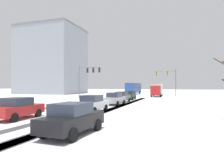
{
  "coord_description": "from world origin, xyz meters",
  "views": [
    {
      "loc": [
        9.72,
        -4.63,
        2.48
      ],
      "look_at": [
        0.0,
        24.72,
        2.8
      ],
      "focal_mm": 32.34,
      "sensor_mm": 36.0,
      "label": 1
    }
  ],
  "objects_px": {
    "traffic_signal_far_right": "(169,77)",
    "car_red_fifth": "(18,108)",
    "car_silver_third": "(115,99)",
    "car_white_fourth": "(92,103)",
    "traffic_signal_near_left": "(87,75)",
    "car_black_sixth": "(72,118)",
    "bus_oncoming": "(134,88)",
    "box_truck_delivery": "(157,90)",
    "car_dark_green_lead": "(129,95)",
    "car_grey_second": "(122,97)",
    "office_building_far_left_block": "(52,61)"
  },
  "relations": [
    {
      "from": "car_red_fifth",
      "to": "car_black_sixth",
      "type": "relative_size",
      "value": 0.98
    },
    {
      "from": "car_silver_third",
      "to": "car_white_fourth",
      "type": "height_order",
      "value": "same"
    },
    {
      "from": "car_silver_third",
      "to": "car_black_sixth",
      "type": "xyz_separation_m",
      "value": [
        2.85,
        -16.22,
        0.0
      ]
    },
    {
      "from": "traffic_signal_near_left",
      "to": "car_black_sixth",
      "type": "bearing_deg",
      "value": -66.23
    },
    {
      "from": "traffic_signal_near_left",
      "to": "office_building_far_left_block",
      "type": "relative_size",
      "value": 0.3
    },
    {
      "from": "traffic_signal_far_right",
      "to": "traffic_signal_near_left",
      "type": "relative_size",
      "value": 1.0
    },
    {
      "from": "car_red_fifth",
      "to": "car_black_sixth",
      "type": "xyz_separation_m",
      "value": [
        6.32,
        -3.0,
        0.0
      ]
    },
    {
      "from": "car_dark_green_lead",
      "to": "car_silver_third",
      "type": "distance_m",
      "value": 10.74
    },
    {
      "from": "car_grey_second",
      "to": "bus_oncoming",
      "type": "bearing_deg",
      "value": 98.66
    },
    {
      "from": "bus_oncoming",
      "to": "traffic_signal_near_left",
      "type": "bearing_deg",
      "value": -99.39
    },
    {
      "from": "car_dark_green_lead",
      "to": "car_white_fourth",
      "type": "distance_m",
      "value": 18.46
    },
    {
      "from": "box_truck_delivery",
      "to": "car_dark_green_lead",
      "type": "bearing_deg",
      "value": -106.44
    },
    {
      "from": "car_white_fourth",
      "to": "office_building_far_left_block",
      "type": "height_order",
      "value": "office_building_far_left_block"
    },
    {
      "from": "car_dark_green_lead",
      "to": "car_grey_second",
      "type": "height_order",
      "value": "same"
    },
    {
      "from": "car_black_sixth",
      "to": "bus_oncoming",
      "type": "distance_m",
      "value": 51.51
    },
    {
      "from": "car_dark_green_lead",
      "to": "office_building_far_left_block",
      "type": "distance_m",
      "value": 38.87
    },
    {
      "from": "car_silver_third",
      "to": "bus_oncoming",
      "type": "distance_m",
      "value": 35.05
    },
    {
      "from": "car_grey_second",
      "to": "box_truck_delivery",
      "type": "height_order",
      "value": "box_truck_delivery"
    },
    {
      "from": "traffic_signal_far_right",
      "to": "car_black_sixth",
      "type": "height_order",
      "value": "traffic_signal_far_right"
    },
    {
      "from": "car_silver_third",
      "to": "bus_oncoming",
      "type": "bearing_deg",
      "value": 98.11
    },
    {
      "from": "traffic_signal_near_left",
      "to": "car_black_sixth",
      "type": "height_order",
      "value": "traffic_signal_near_left"
    },
    {
      "from": "car_silver_third",
      "to": "office_building_far_left_block",
      "type": "xyz_separation_m",
      "value": [
        -31.76,
        31.61,
        10.05
      ]
    },
    {
      "from": "car_grey_second",
      "to": "office_building_far_left_block",
      "type": "bearing_deg",
      "value": 139.53
    },
    {
      "from": "traffic_signal_far_right",
      "to": "traffic_signal_near_left",
      "type": "bearing_deg",
      "value": -136.38
    },
    {
      "from": "car_dark_green_lead",
      "to": "car_black_sixth",
      "type": "distance_m",
      "value": 27.16
    },
    {
      "from": "bus_oncoming",
      "to": "car_white_fourth",
      "type": "bearing_deg",
      "value": -83.09
    },
    {
      "from": "traffic_signal_far_right",
      "to": "car_white_fourth",
      "type": "xyz_separation_m",
      "value": [
        -5.58,
        -32.29,
        -3.77
      ]
    },
    {
      "from": "traffic_signal_near_left",
      "to": "car_grey_second",
      "type": "distance_m",
      "value": 10.99
    },
    {
      "from": "traffic_signal_far_right",
      "to": "car_red_fifth",
      "type": "xyz_separation_m",
      "value": [
        -9.24,
        -37.78,
        -3.77
      ]
    },
    {
      "from": "car_silver_third",
      "to": "car_black_sixth",
      "type": "bearing_deg",
      "value": -80.04
    },
    {
      "from": "car_white_fourth",
      "to": "bus_oncoming",
      "type": "bearing_deg",
      "value": 96.91
    },
    {
      "from": "traffic_signal_near_left",
      "to": "car_silver_third",
      "type": "xyz_separation_m",
      "value": [
        8.94,
        -10.54,
        -3.93
      ]
    },
    {
      "from": "traffic_signal_far_right",
      "to": "car_grey_second",
      "type": "height_order",
      "value": "traffic_signal_far_right"
    },
    {
      "from": "traffic_signal_near_left",
      "to": "office_building_far_left_block",
      "type": "distance_m",
      "value": 31.66
    },
    {
      "from": "car_grey_second",
      "to": "bus_oncoming",
      "type": "relative_size",
      "value": 0.38
    },
    {
      "from": "car_black_sixth",
      "to": "car_red_fifth",
      "type": "bearing_deg",
      "value": 154.58
    },
    {
      "from": "car_dark_green_lead",
      "to": "box_truck_delivery",
      "type": "xyz_separation_m",
      "value": [
        3.68,
        12.47,
        0.82
      ]
    },
    {
      "from": "car_red_fifth",
      "to": "box_truck_delivery",
      "type": "relative_size",
      "value": 0.56
    },
    {
      "from": "bus_oncoming",
      "to": "traffic_signal_far_right",
      "type": "bearing_deg",
      "value": -43.34
    },
    {
      "from": "car_silver_third",
      "to": "car_white_fourth",
      "type": "relative_size",
      "value": 1.0
    },
    {
      "from": "car_red_fifth",
      "to": "bus_oncoming",
      "type": "xyz_separation_m",
      "value": [
        -1.48,
        47.9,
        1.18
      ]
    },
    {
      "from": "traffic_signal_near_left",
      "to": "car_grey_second",
      "type": "xyz_separation_m",
      "value": [
        8.54,
        -5.69,
        -3.93
      ]
    },
    {
      "from": "traffic_signal_near_left",
      "to": "car_dark_green_lead",
      "type": "bearing_deg",
      "value": 1.27
    },
    {
      "from": "car_dark_green_lead",
      "to": "traffic_signal_near_left",
      "type": "bearing_deg",
      "value": -178.73
    },
    {
      "from": "car_white_fourth",
      "to": "car_silver_third",
      "type": "bearing_deg",
      "value": 91.43
    },
    {
      "from": "car_red_fifth",
      "to": "box_truck_delivery",
      "type": "height_order",
      "value": "box_truck_delivery"
    },
    {
      "from": "traffic_signal_far_right",
      "to": "car_black_sixth",
      "type": "bearing_deg",
      "value": -94.11
    },
    {
      "from": "car_dark_green_lead",
      "to": "bus_oncoming",
      "type": "height_order",
      "value": "bus_oncoming"
    },
    {
      "from": "car_white_fourth",
      "to": "car_dark_green_lead",
      "type": "bearing_deg",
      "value": 92.32
    },
    {
      "from": "traffic_signal_far_right",
      "to": "car_black_sixth",
      "type": "xyz_separation_m",
      "value": [
        -2.93,
        -40.79,
        -3.77
      ]
    }
  ]
}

